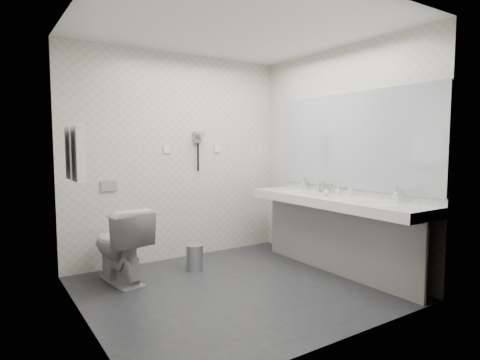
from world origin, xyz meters
TOP-DOWN VIEW (x-y plane):
  - floor at (0.00, 0.00)m, footprint 2.80×2.80m
  - ceiling at (0.00, 0.00)m, footprint 2.80×2.80m
  - wall_back at (0.00, 1.30)m, footprint 2.80×0.00m
  - wall_front at (0.00, -1.30)m, footprint 2.80×0.00m
  - wall_left at (-1.40, 0.00)m, footprint 0.00×2.60m
  - wall_right at (1.40, 0.00)m, footprint 0.00×2.60m
  - vanity_counter at (1.12, -0.20)m, footprint 0.55×2.20m
  - vanity_panel at (1.15, -0.20)m, footprint 0.03×2.15m
  - vanity_post_near at (1.18, -1.24)m, footprint 0.06×0.06m
  - vanity_post_far at (1.18, 0.84)m, footprint 0.06×0.06m
  - mirror at (1.39, -0.20)m, footprint 0.02×2.20m
  - basin_near at (1.12, -0.85)m, footprint 0.40×0.31m
  - basin_far at (1.12, 0.45)m, footprint 0.40×0.31m
  - faucet_near at (1.32, -0.85)m, footprint 0.04×0.04m
  - faucet_far at (1.32, 0.45)m, footprint 0.04×0.04m
  - soap_bottle_a at (1.27, -0.14)m, footprint 0.06×0.06m
  - soap_bottle_b at (1.11, -0.11)m, footprint 0.08×0.08m
  - soap_bottle_c at (1.30, -0.28)m, footprint 0.05×0.05m
  - glass_left at (1.29, 0.02)m, footprint 0.07×0.07m
  - glass_right at (1.33, 0.19)m, footprint 0.07×0.07m
  - toilet at (-0.89, 0.81)m, footprint 0.54×0.82m
  - flush_plate at (-0.85, 1.29)m, footprint 0.18×0.02m
  - pedal_bin at (-0.07, 0.74)m, footprint 0.26×0.26m
  - bin_lid at (-0.07, 0.74)m, footprint 0.19×0.19m
  - towel_rail at (-1.35, 0.55)m, footprint 0.02×0.62m
  - towel_near at (-1.34, 0.41)m, footprint 0.07×0.24m
  - towel_far at (-1.34, 0.69)m, footprint 0.07×0.24m
  - dryer_cradle at (0.25, 1.27)m, footprint 0.10×0.04m
  - dryer_barrel at (0.25, 1.20)m, footprint 0.08×0.14m
  - dryer_cord at (0.25, 1.26)m, footprint 0.02×0.02m
  - switch_plate_a at (-0.15, 1.29)m, footprint 0.09×0.02m
  - switch_plate_b at (0.55, 1.29)m, footprint 0.09×0.02m

SIDE VIEW (x-z plane):
  - floor at x=0.00m, z-range 0.00..0.00m
  - pedal_bin at x=-0.07m, z-range 0.00..0.27m
  - bin_lid at x=-0.07m, z-range 0.27..0.29m
  - vanity_panel at x=1.15m, z-range 0.00..0.75m
  - vanity_post_near at x=1.18m, z-range 0.00..0.75m
  - vanity_post_far at x=1.18m, z-range 0.00..0.75m
  - toilet at x=-0.89m, z-range 0.00..0.78m
  - vanity_counter at x=1.12m, z-range 0.75..0.85m
  - basin_near at x=1.12m, z-range 0.81..0.86m
  - basin_far at x=1.12m, z-range 0.81..0.86m
  - soap_bottle_b at x=1.11m, z-range 0.85..0.94m
  - soap_bottle_a at x=1.27m, z-range 0.85..0.95m
  - glass_left at x=1.29m, z-range 0.85..0.96m
  - soap_bottle_c at x=1.30m, z-range 0.85..0.96m
  - glass_right at x=1.33m, z-range 0.85..0.97m
  - faucet_near at x=1.32m, z-range 0.85..1.00m
  - faucet_far at x=1.32m, z-range 0.85..1.00m
  - flush_plate at x=-0.85m, z-range 0.89..1.01m
  - wall_back at x=0.00m, z-range -0.15..2.65m
  - wall_front at x=0.00m, z-range -0.15..2.65m
  - wall_left at x=-1.40m, z-range -0.05..2.55m
  - wall_right at x=1.40m, z-range -0.05..2.55m
  - dryer_cord at x=0.25m, z-range 1.07..1.43m
  - towel_near at x=-1.34m, z-range 1.09..1.57m
  - towel_far at x=-1.34m, z-range 1.09..1.57m
  - switch_plate_a at x=-0.15m, z-range 1.31..1.40m
  - switch_plate_b at x=0.55m, z-range 1.31..1.40m
  - mirror at x=1.39m, z-range 0.92..1.98m
  - dryer_cradle at x=0.25m, z-range 1.43..1.57m
  - dryer_barrel at x=0.25m, z-range 1.49..1.57m
  - towel_rail at x=-1.35m, z-range 1.54..1.56m
  - ceiling at x=0.00m, z-range 2.50..2.50m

